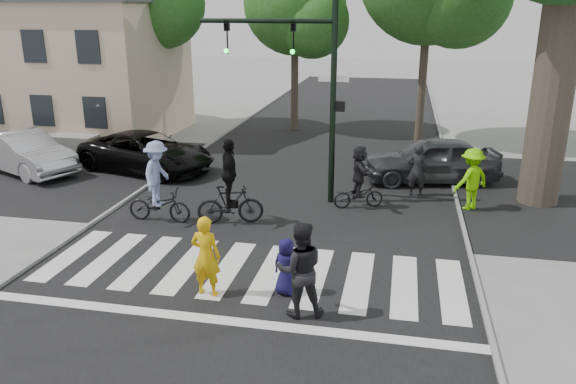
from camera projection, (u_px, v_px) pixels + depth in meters
name	position (u px, v px, depth m)	size (l,w,h in m)	color
ground	(237.00, 291.00, 11.94)	(120.00, 120.00, 0.00)	gray
road_stem	(285.00, 212.00, 16.60)	(10.00, 70.00, 0.01)	black
road_cross	(303.00, 183.00, 19.39)	(70.00, 10.00, 0.01)	black
curb_left	(127.00, 200.00, 17.55)	(0.10, 70.00, 0.10)	gray
curb_right	(462.00, 223.00, 15.62)	(0.10, 70.00, 0.10)	gray
crosswalk	(245.00, 277.00, 12.56)	(10.00, 3.85, 0.01)	silver
traffic_signal	(305.00, 74.00, 16.44)	(4.45, 0.29, 6.00)	black
bg_tree_0	(58.00, 0.00, 27.57)	(5.46, 5.20, 8.97)	brown
bg_tree_2	(299.00, 8.00, 25.96)	(5.04, 4.80, 8.40)	brown
house	(82.00, 53.00, 25.98)	(8.40, 8.10, 8.82)	beige
pedestrian_woman	(206.00, 256.00, 11.56)	(0.64, 0.42, 1.75)	#E9AF0D
pedestrian_child	(286.00, 267.00, 11.66)	(0.61, 0.40, 1.25)	#140F3F
pedestrian_adult	(300.00, 270.00, 10.75)	(0.94, 0.73, 1.93)	black
cyclist_left	(158.00, 187.00, 15.60)	(1.83, 1.19, 2.32)	black
cyclist_mid	(230.00, 190.00, 15.45)	(1.91, 1.20, 2.40)	black
cyclist_right	(359.00, 180.00, 16.73)	(1.60, 1.48, 1.92)	black
car_suv	(147.00, 152.00, 20.63)	(2.38, 5.16, 1.43)	black
car_silver	(24.00, 152.00, 20.39)	(1.61, 4.63, 1.52)	#BDBCC1
car_grey	(431.00, 160.00, 19.30)	(1.85, 4.59, 1.56)	#37383D
bystander_hivis	(471.00, 179.00, 16.60)	(1.20, 0.69, 1.86)	#6DD802
bystander_dark	(417.00, 170.00, 17.83)	(0.62, 0.41, 1.70)	black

